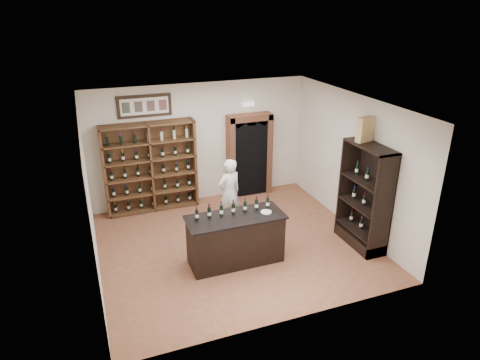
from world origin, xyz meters
The scene contains 21 objects.
floor centered at (0.00, 0.00, 0.00)m, with size 5.50×5.50×0.00m, color #9A523D.
ceiling centered at (0.00, 0.00, 3.00)m, with size 5.50×5.50×0.00m, color white.
wall_back centered at (0.00, 2.50, 1.50)m, with size 5.50×0.04×3.00m, color silver.
wall_left centered at (-2.75, 0.00, 1.50)m, with size 0.04×5.00×3.00m, color silver.
wall_right centered at (2.75, 0.00, 1.50)m, with size 0.04×5.00×3.00m, color silver.
wine_shelf centered at (-1.30, 2.33, 1.10)m, with size 2.20×0.38×2.20m.
framed_picture centered at (-1.30, 2.47, 2.55)m, with size 1.25×0.04×0.52m, color black.
arched_doorway centered at (1.25, 2.33, 1.14)m, with size 1.17×0.35×2.17m.
emergency_light centered at (1.25, 2.42, 2.40)m, with size 0.30×0.10×0.10m, color white.
tasting_counter centered at (-0.20, -0.60, 0.49)m, with size 1.88×0.78×1.00m.
counter_bottle_0 centered at (-0.92, -0.48, 1.11)m, with size 0.07×0.07×0.30m.
counter_bottle_1 centered at (-0.68, -0.48, 1.11)m, with size 0.07×0.07×0.30m.
counter_bottle_2 centered at (-0.44, -0.48, 1.11)m, with size 0.07×0.07×0.30m.
counter_bottle_3 centered at (-0.20, -0.48, 1.11)m, with size 0.07×0.07×0.30m.
counter_bottle_4 centered at (0.04, -0.48, 1.11)m, with size 0.07×0.07×0.30m.
counter_bottle_5 centered at (0.28, -0.48, 1.11)m, with size 0.07×0.07×0.30m.
counter_bottle_6 centered at (0.52, -0.48, 1.11)m, with size 0.07×0.07×0.30m.
side_cabinet centered at (2.52, -0.90, 0.75)m, with size 0.48×1.20×2.20m.
shopkeeper centered at (0.18, 0.84, 0.81)m, with size 0.59×0.39×1.61m, color white.
plate centered at (0.41, -0.66, 1.01)m, with size 0.21×0.21×0.02m, color silver.
wine_crate centered at (2.50, -0.65, 2.45)m, with size 0.35×0.14×0.50m, color tan.
Camera 1 is at (-2.66, -7.38, 4.78)m, focal length 32.00 mm.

